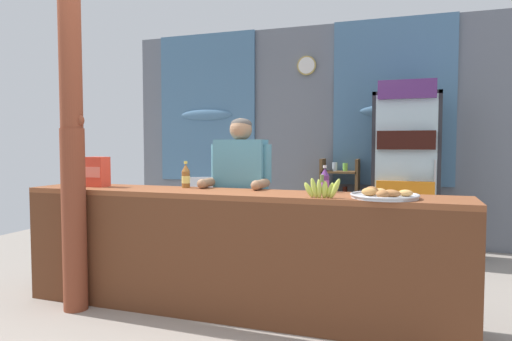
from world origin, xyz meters
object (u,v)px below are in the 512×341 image
at_px(plastic_lawn_chair, 205,206).
at_px(soda_bottle_orange_soda, 70,169).
at_px(banana_bunch, 322,189).
at_px(bottle_shelf_rack, 340,201).
at_px(timber_post, 72,136).
at_px(soda_bottle_grape_soda, 325,181).
at_px(pastry_tray, 384,195).
at_px(soda_bottle_iced_tea, 186,177).
at_px(soda_bottle_lime_soda, 76,172).
at_px(shopkeeper, 241,184).
at_px(stall_counter, 226,241).
at_px(drink_fridge, 406,163).
at_px(snack_box_crackers, 98,172).

distance_m(plastic_lawn_chair, soda_bottle_orange_soda, 2.21).
height_order(soda_bottle_orange_soda, banana_bunch, soda_bottle_orange_soda).
bearing_deg(banana_bunch, bottle_shelf_rack, 95.92).
relative_size(timber_post, banana_bunch, 10.56).
distance_m(plastic_lawn_chair, soda_bottle_grape_soda, 2.74).
height_order(plastic_lawn_chair, soda_bottle_orange_soda, soda_bottle_orange_soda).
bearing_deg(pastry_tray, soda_bottle_iced_tea, 171.95).
relative_size(timber_post, soda_bottle_grape_soda, 14.10).
height_order(soda_bottle_grape_soda, soda_bottle_lime_soda, soda_bottle_lime_soda).
distance_m(soda_bottle_grape_soda, pastry_tray, 0.52).
bearing_deg(soda_bottle_iced_tea, bottle_shelf_rack, 69.40).
bearing_deg(soda_bottle_grape_soda, shopkeeper, 164.54).
bearing_deg(soda_bottle_grape_soda, timber_post, -164.04).
relative_size(plastic_lawn_chair, soda_bottle_iced_tea, 3.94).
relative_size(bottle_shelf_rack, soda_bottle_lime_soda, 4.59).
bearing_deg(pastry_tray, stall_counter, -177.99).
xyz_separation_m(plastic_lawn_chair, soda_bottle_grape_soda, (1.89, -1.91, 0.52)).
height_order(timber_post, drink_fridge, timber_post).
bearing_deg(snack_box_crackers, soda_bottle_iced_tea, 11.46).
relative_size(drink_fridge, pastry_tray, 4.39).
height_order(drink_fridge, bottle_shelf_rack, drink_fridge).
distance_m(stall_counter, soda_bottle_iced_tea, 0.70).
distance_m(bottle_shelf_rack, shopkeeper, 2.26).
bearing_deg(stall_counter, banana_bunch, -6.14).
height_order(timber_post, soda_bottle_orange_soda, timber_post).
bearing_deg(stall_counter, drink_fridge, 62.07).
height_order(timber_post, soda_bottle_grape_soda, timber_post).
bearing_deg(soda_bottle_orange_soda, snack_box_crackers, 5.09).
xyz_separation_m(soda_bottle_lime_soda, banana_bunch, (2.32, -0.37, -0.04)).
bearing_deg(soda_bottle_lime_soda, soda_bottle_orange_soda, -60.94).
bearing_deg(soda_bottle_grape_soda, drink_fridge, 74.65).
height_order(soda_bottle_orange_soda, soda_bottle_lime_soda, soda_bottle_orange_soda).
height_order(soda_bottle_grape_soda, snack_box_crackers, snack_box_crackers).
xyz_separation_m(timber_post, shopkeeper, (1.10, 0.74, -0.40)).
bearing_deg(pastry_tray, soda_bottle_grape_soda, 149.82).
distance_m(plastic_lawn_chair, soda_bottle_iced_tea, 2.15).
relative_size(timber_post, shopkeeper, 1.87).
height_order(stall_counter, plastic_lawn_chair, stall_counter).
bearing_deg(snack_box_crackers, soda_bottle_orange_soda, -174.91).
bearing_deg(soda_bottle_orange_soda, soda_bottle_grape_soda, 5.52).
height_order(soda_bottle_lime_soda, pastry_tray, soda_bottle_lime_soda).
bearing_deg(banana_bunch, plastic_lawn_chair, 130.40).
height_order(shopkeeper, soda_bottle_grape_soda, shopkeeper).
distance_m(timber_post, snack_box_crackers, 0.45).
relative_size(drink_fridge, banana_bunch, 7.38).
distance_m(shopkeeper, soda_bottle_grape_soda, 0.78).
bearing_deg(snack_box_crackers, pastry_tray, -1.77).
distance_m(soda_bottle_iced_tea, banana_bunch, 1.24).
bearing_deg(soda_bottle_iced_tea, stall_counter, -29.36).
height_order(bottle_shelf_rack, soda_bottle_lime_soda, soda_bottle_lime_soda).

